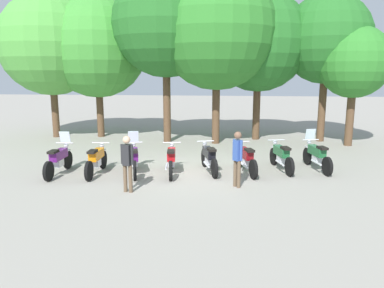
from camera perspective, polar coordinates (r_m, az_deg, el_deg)
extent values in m
plane|color=gray|center=(12.95, -0.22, -4.34)|extent=(80.00, 80.00, 0.00)
cylinder|color=black|center=(14.09, -18.36, -2.29)|extent=(0.12, 0.64, 0.64)
cylinder|color=black|center=(12.72, -20.99, -3.89)|extent=(0.12, 0.64, 0.64)
cube|color=silver|center=(14.02, -18.45, -0.94)|extent=(0.13, 0.36, 0.04)
cube|color=#59196B|center=(13.36, -19.62, -1.54)|extent=(0.29, 0.96, 0.30)
cube|color=silver|center=(13.38, -19.63, -2.72)|extent=(0.23, 0.41, 0.24)
cube|color=black|center=(12.97, -20.37, -1.11)|extent=(0.25, 0.45, 0.08)
cylinder|color=silver|center=(13.94, -18.58, -1.12)|extent=(0.06, 0.23, 0.64)
cylinder|color=silver|center=(13.80, -18.81, 0.16)|extent=(0.62, 0.05, 0.04)
sphere|color=silver|center=(13.94, -18.57, -0.22)|extent=(0.16, 0.16, 0.16)
cylinder|color=silver|center=(13.19, -20.76, -3.26)|extent=(0.09, 0.70, 0.07)
cube|color=silver|center=(13.82, -18.76, 1.02)|extent=(0.36, 0.14, 0.39)
cylinder|color=black|center=(13.77, -13.35, -2.32)|extent=(0.12, 0.64, 0.64)
cylinder|color=black|center=(12.34, -15.41, -3.98)|extent=(0.12, 0.64, 0.64)
cube|color=silver|center=(13.70, -13.42, -0.94)|extent=(0.13, 0.36, 0.04)
cube|color=orange|center=(13.02, -14.33, -1.56)|extent=(0.30, 0.96, 0.30)
cube|color=silver|center=(13.04, -14.34, -2.77)|extent=(0.23, 0.41, 0.24)
cube|color=black|center=(12.61, -14.92, -1.12)|extent=(0.26, 0.45, 0.08)
cylinder|color=silver|center=(13.62, -13.52, -1.12)|extent=(0.06, 0.23, 0.64)
cylinder|color=silver|center=(13.47, -13.69, 0.19)|extent=(0.62, 0.06, 0.04)
sphere|color=silver|center=(13.61, -13.51, -0.20)|extent=(0.17, 0.17, 0.16)
cylinder|color=silver|center=(12.82, -15.41, -3.33)|extent=(0.10, 0.70, 0.07)
cylinder|color=black|center=(13.62, -8.82, -2.31)|extent=(0.26, 0.64, 0.64)
cylinder|color=black|center=(12.11, -8.70, -3.99)|extent=(0.26, 0.64, 0.64)
cube|color=silver|center=(13.54, -8.86, -0.91)|extent=(0.21, 0.38, 0.04)
cube|color=#59196B|center=(12.83, -8.81, -1.53)|extent=(0.50, 0.98, 0.30)
cube|color=silver|center=(12.84, -8.77, -2.75)|extent=(0.32, 0.44, 0.24)
cube|color=black|center=(12.40, -8.81, -1.07)|extent=(0.35, 0.49, 0.08)
cylinder|color=silver|center=(13.46, -8.85, -1.09)|extent=(0.11, 0.23, 0.64)
cylinder|color=silver|center=(13.30, -8.89, 0.24)|extent=(0.61, 0.20, 0.04)
sphere|color=silver|center=(13.46, -8.88, -0.16)|extent=(0.20, 0.20, 0.16)
cylinder|color=silver|center=(12.57, -9.47, -3.37)|extent=(0.25, 0.69, 0.07)
cube|color=silver|center=(13.33, -8.92, 1.13)|extent=(0.38, 0.22, 0.39)
cylinder|color=black|center=(13.46, -3.06, -2.34)|extent=(0.18, 0.65, 0.64)
cylinder|color=black|center=(11.96, -3.25, -4.07)|extent=(0.18, 0.65, 0.64)
cube|color=silver|center=(13.39, -3.07, -0.93)|extent=(0.16, 0.37, 0.04)
cube|color=red|center=(12.68, -3.16, -1.57)|extent=(0.37, 0.97, 0.30)
cube|color=silver|center=(12.69, -3.15, -2.81)|extent=(0.27, 0.42, 0.24)
cube|color=black|center=(12.25, -3.22, -1.11)|extent=(0.29, 0.47, 0.08)
cylinder|color=silver|center=(13.30, -3.08, -1.11)|extent=(0.08, 0.23, 0.64)
cylinder|color=silver|center=(13.15, -3.11, 0.23)|extent=(0.62, 0.11, 0.04)
sphere|color=silver|center=(13.30, -3.08, -0.17)|extent=(0.18, 0.18, 0.16)
cylinder|color=silver|center=(12.42, -3.93, -3.41)|extent=(0.16, 0.70, 0.07)
cylinder|color=black|center=(13.70, 1.88, -2.10)|extent=(0.27, 0.64, 0.64)
cylinder|color=black|center=(12.23, 3.44, -3.73)|extent=(0.27, 0.64, 0.64)
cube|color=silver|center=(13.62, 1.89, -0.70)|extent=(0.22, 0.38, 0.04)
cube|color=black|center=(12.93, 2.58, -1.31)|extent=(0.51, 0.98, 0.30)
cube|color=silver|center=(12.94, 2.62, -2.52)|extent=(0.32, 0.45, 0.24)
cube|color=black|center=(12.51, 3.00, -0.85)|extent=(0.35, 0.49, 0.08)
cylinder|color=silver|center=(13.54, 1.97, -0.88)|extent=(0.11, 0.23, 0.64)
cylinder|color=silver|center=(13.39, 2.06, 0.44)|extent=(0.61, 0.21, 0.04)
sphere|color=silver|center=(13.54, 1.94, 0.04)|extent=(0.20, 0.20, 0.16)
cylinder|color=silver|center=(12.64, 2.22, -3.13)|extent=(0.26, 0.69, 0.07)
cylinder|color=black|center=(13.69, 7.15, -2.19)|extent=(0.27, 0.64, 0.64)
cylinder|color=black|center=(12.27, 9.31, -3.82)|extent=(0.27, 0.64, 0.64)
cube|color=silver|center=(13.62, 7.19, -0.79)|extent=(0.21, 0.38, 0.04)
cube|color=maroon|center=(12.94, 8.14, -1.40)|extent=(0.51, 0.98, 0.30)
cube|color=silver|center=(12.96, 8.18, -2.61)|extent=(0.32, 0.44, 0.24)
cube|color=black|center=(12.53, 8.74, -0.94)|extent=(0.35, 0.49, 0.08)
cylinder|color=silver|center=(13.54, 7.30, -0.97)|extent=(0.11, 0.23, 0.64)
cylinder|color=silver|center=(13.39, 7.45, 0.35)|extent=(0.61, 0.20, 0.04)
sphere|color=silver|center=(13.53, 7.27, -0.05)|extent=(0.20, 0.20, 0.16)
cylinder|color=silver|center=(12.64, 7.91, -3.23)|extent=(0.26, 0.69, 0.07)
cylinder|color=black|center=(14.24, 12.33, -1.84)|extent=(0.24, 0.65, 0.64)
cylinder|color=black|center=(12.83, 14.62, -3.37)|extent=(0.24, 0.65, 0.64)
cube|color=silver|center=(14.17, 12.39, -0.50)|extent=(0.20, 0.38, 0.04)
cube|color=#1E6033|center=(13.50, 13.41, -1.08)|extent=(0.46, 0.98, 0.30)
cube|color=silver|center=(13.51, 13.43, -2.24)|extent=(0.30, 0.44, 0.24)
cube|color=black|center=(13.09, 14.05, -0.63)|extent=(0.33, 0.48, 0.08)
cylinder|color=silver|center=(14.09, 12.50, -0.68)|extent=(0.10, 0.23, 0.64)
cylinder|color=silver|center=(13.94, 12.68, 0.60)|extent=(0.61, 0.17, 0.04)
sphere|color=silver|center=(14.08, 12.49, 0.21)|extent=(0.19, 0.19, 0.16)
cylinder|color=silver|center=(13.20, 13.22, -2.81)|extent=(0.22, 0.70, 0.07)
cylinder|color=black|center=(14.60, 17.16, -1.76)|extent=(0.24, 0.65, 0.64)
cylinder|color=black|center=(13.25, 19.87, -3.23)|extent=(0.24, 0.65, 0.64)
cube|color=silver|center=(14.54, 17.24, -0.45)|extent=(0.20, 0.38, 0.04)
cube|color=#1E6033|center=(13.89, 18.45, -1.01)|extent=(0.46, 0.98, 0.30)
cube|color=silver|center=(13.90, 18.47, -2.14)|extent=(0.30, 0.44, 0.24)
cube|color=black|center=(13.50, 19.22, -0.57)|extent=(0.33, 0.48, 0.08)
cylinder|color=silver|center=(14.46, 17.38, -0.62)|extent=(0.10, 0.23, 0.64)
cylinder|color=silver|center=(14.32, 17.60, 0.62)|extent=(0.61, 0.17, 0.04)
sphere|color=silver|center=(14.46, 17.36, 0.24)|extent=(0.19, 0.19, 0.16)
cylinder|color=silver|center=(13.59, 18.38, -2.70)|extent=(0.22, 0.70, 0.07)
cube|color=silver|center=(14.34, 17.55, 1.45)|extent=(0.38, 0.21, 0.39)
cylinder|color=brown|center=(11.40, 6.58, -4.42)|extent=(0.15, 0.15, 0.82)
cylinder|color=brown|center=(11.27, 7.13, -4.61)|extent=(0.15, 0.15, 0.82)
cube|color=#33519E|center=(11.16, 6.94, -0.95)|extent=(0.29, 0.30, 0.62)
cylinder|color=#33519E|center=(11.28, 6.42, -0.73)|extent=(0.11, 0.11, 0.59)
cylinder|color=#33519E|center=(11.04, 7.47, -1.02)|extent=(0.11, 0.11, 0.59)
sphere|color=brown|center=(11.08, 7.00, 1.32)|extent=(0.31, 0.31, 0.22)
cylinder|color=brown|center=(10.91, -9.34, -5.27)|extent=(0.13, 0.13, 0.80)
cylinder|color=brown|center=(11.00, -10.11, -5.17)|extent=(0.13, 0.13, 0.80)
cube|color=#262628|center=(10.78, -9.85, -1.65)|extent=(0.26, 0.25, 0.60)
cylinder|color=#262628|center=(10.70, -9.11, -1.64)|extent=(0.10, 0.10, 0.57)
cylinder|color=#262628|center=(10.86, -10.58, -1.50)|extent=(0.10, 0.10, 0.57)
sphere|color=#DBAD89|center=(10.70, -9.93, 0.64)|extent=(0.26, 0.26, 0.22)
cylinder|color=brown|center=(20.90, -20.11, 5.02)|extent=(0.36, 0.36, 2.95)
sphere|color=#4C9E3D|center=(20.85, -20.73, 13.97)|extent=(5.11, 5.11, 5.11)
cylinder|color=brown|center=(20.32, -13.80, 5.04)|extent=(0.36, 0.36, 2.82)
sphere|color=#3D8E33|center=(20.25, -14.23, 14.00)|extent=(5.04, 5.04, 5.04)
cylinder|color=brown|center=(18.21, -3.84, 6.30)|extent=(0.36, 0.36, 3.85)
sphere|color=#236623|center=(18.27, -4.00, 17.85)|extent=(4.98, 4.98, 4.98)
cylinder|color=brown|center=(17.89, 3.66, 5.41)|extent=(0.36, 0.36, 3.35)
sphere|color=#2D7A28|center=(17.90, 3.81, 16.91)|extent=(5.46, 5.46, 5.46)
cylinder|color=brown|center=(19.23, 9.78, 5.34)|extent=(0.36, 0.36, 3.13)
sphere|color=#236623|center=(19.18, 10.11, 15.10)|extent=(4.86, 4.86, 4.86)
cylinder|color=brown|center=(19.50, 19.18, 5.41)|extent=(0.36, 0.36, 3.44)
sphere|color=#236623|center=(19.48, 19.80, 14.80)|extent=(4.22, 4.22, 4.22)
cylinder|color=brown|center=(18.81, 22.89, 3.83)|extent=(0.36, 0.36, 2.69)
sphere|color=#2D7A28|center=(18.69, 23.48, 11.38)|extent=(3.24, 3.24, 3.24)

